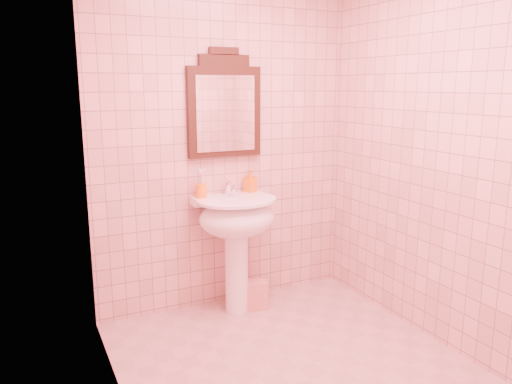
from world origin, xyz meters
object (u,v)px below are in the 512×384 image
towel (256,295)px  mirror (225,107)px  pedestal_sink (237,226)px  toothbrush_cup (201,191)px  soap_dispenser (250,181)px

towel → mirror: bearing=123.1°
mirror → towel: (0.14, -0.22, -1.40)m
pedestal_sink → towel: (0.14, -0.02, -0.56)m
pedestal_sink → toothbrush_cup: (-0.21, 0.14, 0.25)m
mirror → toothbrush_cup: 0.63m
mirror → toothbrush_cup: bearing=-165.2°
mirror → soap_dispenser: (0.19, -0.03, -0.56)m
pedestal_sink → mirror: mirror is taller
soap_dispenser → toothbrush_cup: bearing=161.1°
mirror → towel: bearing=-56.9°
pedestal_sink → soap_dispenser: bearing=41.8°
mirror → soap_dispenser: 0.59m
pedestal_sink → soap_dispenser: (0.19, 0.17, 0.29)m
toothbrush_cup → soap_dispenser: bearing=3.4°
mirror → soap_dispenser: size_ratio=4.59×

